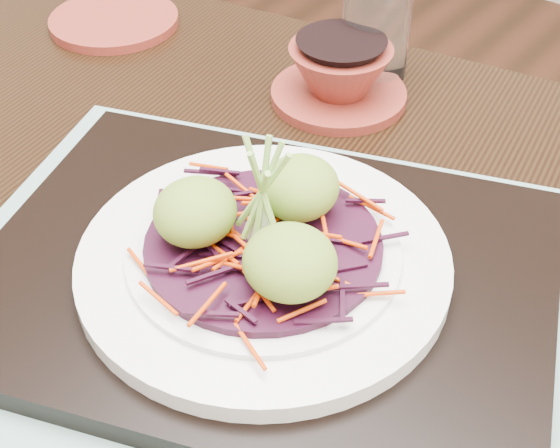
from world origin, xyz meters
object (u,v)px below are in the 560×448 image
Objects in this scene: terracotta_side_plate at (114,21)px; water_glass at (375,31)px; white_plate at (264,259)px; terracotta_bowl_set at (339,77)px; serving_tray at (264,277)px; dining_table at (287,320)px.

water_glass is (0.31, 0.09, 0.05)m from terracotta_side_plate.
white_plate is 0.29m from terracotta_bowl_set.
terracotta_side_plate is 1.51× the size of water_glass.
serving_tray is 0.29m from terracotta_bowl_set.
terracotta_bowl_set reaches higher than white_plate.
white_plate is 0.49m from terracotta_side_plate.
terracotta_side_plate is at bearing -163.69° from water_glass.
water_glass reaches higher than serving_tray.
serving_tray is at bearing 0.00° from white_plate.
terracotta_side_plate is (-0.41, 0.19, 0.10)m from dining_table.
water_glass is at bearing 99.23° from dining_table.
white_plate reaches higher than serving_tray.
serving_tray is at bearing -29.43° from terracotta_side_plate.
terracotta_bowl_set is at bearing -90.01° from water_glass.
dining_table is 0.33m from water_glass.
white_plate is 0.35m from water_glass.
water_glass is (-0.11, 0.33, 0.02)m from white_plate.
white_plate is (0.02, -0.05, 0.12)m from dining_table.
terracotta_bowl_set is (-0.11, 0.26, 0.01)m from serving_tray.
water_glass is at bearing 108.85° from white_plate.
serving_tray is 0.49m from terracotta_side_plate.
dining_table is at bearing 108.14° from white_plate.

